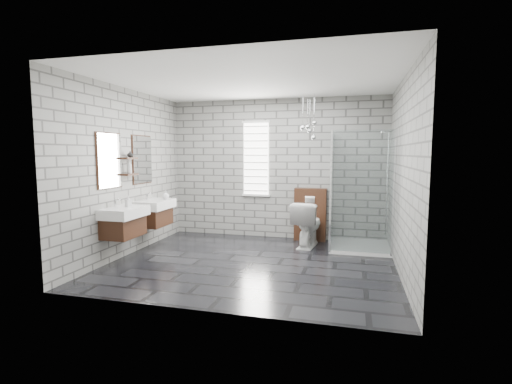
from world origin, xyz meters
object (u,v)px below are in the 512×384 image
at_px(shower_enclosure, 354,221).
at_px(toilet, 307,224).
at_px(vanity_left, 122,213).
at_px(cistern_panel, 310,214).
at_px(vanity_right, 153,205).

relative_size(shower_enclosure, toilet, 2.52).
relative_size(vanity_left, cistern_panel, 1.57).
distance_m(cistern_panel, shower_enclosure, 0.96).
distance_m(cistern_panel, toilet, 0.47).
bearing_deg(vanity_left, shower_enclosure, 25.93).
distance_m(vanity_left, cistern_panel, 3.40).
bearing_deg(cistern_panel, shower_enclosure, -32.53).
bearing_deg(cistern_panel, vanity_left, -140.07).
distance_m(vanity_left, toilet, 3.13).
bearing_deg(vanity_left, vanity_right, 90.00).
height_order(vanity_left, cistern_panel, vanity_left).
height_order(shower_enclosure, toilet, shower_enclosure).
relative_size(vanity_left, shower_enclosure, 0.77).
xyz_separation_m(shower_enclosure, toilet, (-0.81, 0.06, -0.10)).
bearing_deg(vanity_left, toilet, 33.40).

